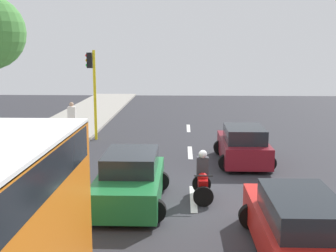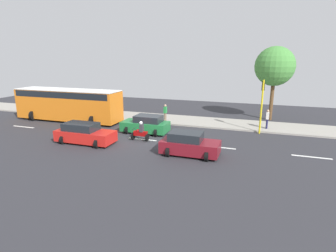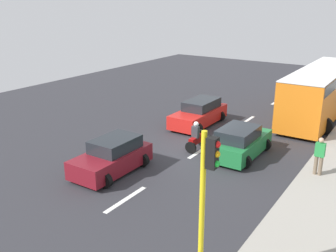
{
  "view_description": "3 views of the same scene",
  "coord_description": "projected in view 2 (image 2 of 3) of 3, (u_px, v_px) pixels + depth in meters",
  "views": [
    {
      "loc": [
        0.35,
        12.7,
        4.54
      ],
      "look_at": [
        0.89,
        -3.11,
        1.72
      ],
      "focal_mm": 46.11,
      "sensor_mm": 36.0,
      "label": 1
    },
    {
      "loc": [
        -18.59,
        -8.48,
        6.34
      ],
      "look_at": [
        -0.39,
        -2.28,
        1.37
      ],
      "focal_mm": 28.91,
      "sensor_mm": 36.0,
      "label": 2
    },
    {
      "loc": [
        8.63,
        -16.1,
        7.37
      ],
      "look_at": [
        -0.8,
        -1.81,
        1.69
      ],
      "focal_mm": 41.06,
      "sensor_mm": 36.0,
      "label": 3
    }
  ],
  "objects": [
    {
      "name": "ground_plane",
      "position": [
        142.0,
        140.0,
        21.28
      ],
      "size": [
        40.0,
        60.0,
        0.1
      ],
      "primitive_type": "cube",
      "color": "#2D2D33"
    },
    {
      "name": "sidewalk",
      "position": [
        170.0,
        119.0,
        27.66
      ],
      "size": [
        4.0,
        60.0,
        0.15
      ],
      "primitive_type": "cube",
      "color": "#9E998E",
      "rests_on": "ground"
    },
    {
      "name": "lane_stripe_far_north",
      "position": [
        312.0,
        157.0,
        17.52
      ],
      "size": [
        0.2,
        2.4,
        0.01
      ],
      "primitive_type": "cube",
      "color": "white",
      "rests_on": "ground"
    },
    {
      "name": "lane_stripe_north",
      "position": [
        219.0,
        147.0,
        19.39
      ],
      "size": [
        0.2,
        2.4,
        0.01
      ],
      "primitive_type": "cube",
      "color": "white",
      "rests_on": "ground"
    },
    {
      "name": "lane_stripe_mid",
      "position": [
        142.0,
        139.0,
        21.27
      ],
      "size": [
        0.2,
        2.4,
        0.01
      ],
      "primitive_type": "cube",
      "color": "white",
      "rests_on": "ground"
    },
    {
      "name": "lane_stripe_south",
      "position": [
        78.0,
        133.0,
        23.14
      ],
      "size": [
        0.2,
        2.4,
        0.01
      ],
      "primitive_type": "cube",
      "color": "white",
      "rests_on": "ground"
    },
    {
      "name": "lane_stripe_far_south",
      "position": [
        24.0,
        127.0,
        25.01
      ],
      "size": [
        0.2,
        2.4,
        0.01
      ],
      "primitive_type": "cube",
      "color": "white",
      "rests_on": "ground"
    },
    {
      "name": "car_maroon",
      "position": [
        189.0,
        144.0,
        17.81
      ],
      "size": [
        2.19,
        3.83,
        1.52
      ],
      "color": "maroon",
      "rests_on": "ground"
    },
    {
      "name": "car_green",
      "position": [
        146.0,
        125.0,
        22.97
      ],
      "size": [
        2.25,
        3.95,
        1.52
      ],
      "color": "#1E7238",
      "rests_on": "ground"
    },
    {
      "name": "car_red",
      "position": [
        84.0,
        134.0,
        20.25
      ],
      "size": [
        2.15,
        4.45,
        1.52
      ],
      "color": "red",
      "rests_on": "ground"
    },
    {
      "name": "city_bus",
      "position": [
        68.0,
        103.0,
        27.03
      ],
      "size": [
        3.2,
        11.0,
        3.16
      ],
      "color": "orange",
      "rests_on": "ground"
    },
    {
      "name": "motorcycle",
      "position": [
        140.0,
        132.0,
        20.86
      ],
      "size": [
        0.6,
        1.3,
        1.53
      ],
      "color": "black",
      "rests_on": "ground"
    },
    {
      "name": "pedestrian_near_signal",
      "position": [
        165.0,
        112.0,
        26.24
      ],
      "size": [
        0.4,
        0.24,
        1.69
      ],
      "color": "#72604C",
      "rests_on": "sidewalk"
    },
    {
      "name": "pedestrian_by_tree",
      "position": [
        267.0,
        118.0,
        23.7
      ],
      "size": [
        0.4,
        0.24,
        1.69
      ],
      "color": "#1E1E4C",
      "rests_on": "sidewalk"
    },
    {
      "name": "traffic_light_corner",
      "position": [
        262.0,
        99.0,
        22.26
      ],
      "size": [
        0.49,
        0.24,
        4.5
      ],
      "color": "yellow",
      "rests_on": "ground"
    },
    {
      "name": "street_tree_center",
      "position": [
        275.0,
        67.0,
        26.45
      ],
      "size": [
        3.84,
        3.84,
        7.32
      ],
      "color": "brown",
      "rests_on": "ground"
    }
  ]
}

